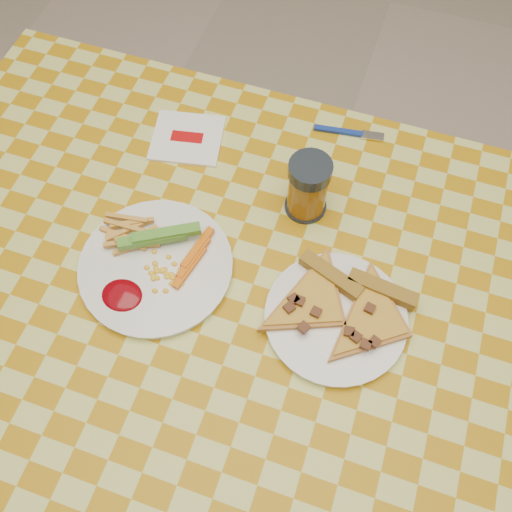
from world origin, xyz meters
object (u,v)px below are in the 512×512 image
at_px(table, 247,321).
at_px(plate_left, 156,267).
at_px(drink_glass, 308,188).
at_px(plate_right, 335,318).

bearing_deg(table, plate_left, 175.97).
distance_m(table, drink_glass, 0.24).
relative_size(table, plate_right, 5.96).
relative_size(plate_right, drink_glass, 1.85).
bearing_deg(plate_left, table, -4.03).
height_order(table, plate_right, plate_right).
bearing_deg(plate_right, table, -172.34).
bearing_deg(table, drink_glass, 79.69).
xyz_separation_m(plate_right, drink_glass, (-0.10, 0.18, 0.05)).
xyz_separation_m(plate_left, drink_glass, (0.19, 0.19, 0.05)).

